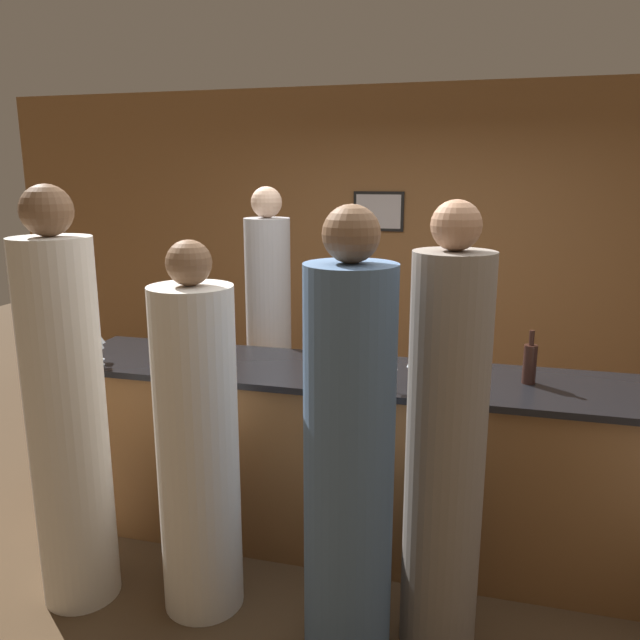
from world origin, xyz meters
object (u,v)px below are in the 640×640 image
(bartender, at_px, (269,342))
(guest_1, at_px, (349,462))
(guest_2, at_px, (445,451))
(guest_4, at_px, (67,417))
(wine_bottle_0, at_px, (530,363))
(guest_3, at_px, (198,447))

(bartender, relative_size, guest_1, 1.02)
(bartender, xyz_separation_m, guest_2, (1.28, -1.40, -0.02))
(guest_4, height_order, wine_bottle_0, guest_4)
(bartender, height_order, guest_1, bartender)
(bartender, distance_m, guest_1, 1.82)
(guest_3, xyz_separation_m, wine_bottle_0, (1.49, 0.74, 0.31))
(guest_2, xyz_separation_m, guest_4, (-1.75, -0.13, 0.02))
(guest_2, bearing_deg, guest_4, -175.68)
(guest_3, bearing_deg, guest_4, -170.85)
(guest_3, xyz_separation_m, guest_4, (-0.62, -0.10, 0.12))
(guest_1, distance_m, guest_2, 0.42)
(guest_2, distance_m, wine_bottle_0, 0.82)
(guest_2, height_order, wine_bottle_0, guest_2)
(bartender, relative_size, wine_bottle_0, 7.15)
(bartender, height_order, guest_2, bartender)
(guest_3, relative_size, wine_bottle_0, 6.43)
(guest_3, distance_m, wine_bottle_0, 1.69)
(bartender, bearing_deg, wine_bottle_0, 157.02)
(guest_2, bearing_deg, bartender, 132.40)
(wine_bottle_0, bearing_deg, guest_1, -130.13)
(bartender, distance_m, wine_bottle_0, 1.80)
(guest_2, distance_m, guest_3, 1.13)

